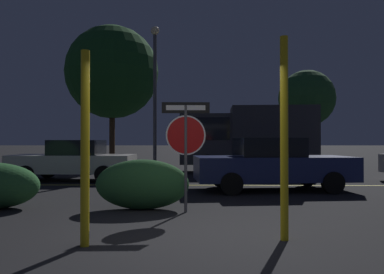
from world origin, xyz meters
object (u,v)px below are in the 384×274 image
yellow_pole_right (284,138)px  tree_1 (307,99)px  delivery_truck (245,136)px  street_lamp (155,85)px  yellow_pole_left (85,148)px  tree_0 (112,72)px  hedge_bush_2 (142,184)px  passing_car_2 (75,160)px  stop_sign (186,134)px  passing_car_3 (272,164)px

yellow_pole_right → tree_1: tree_1 is taller
delivery_truck → street_lamp: 4.71m
yellow_pole_left → tree_0: bearing=101.9°
tree_0 → street_lamp: bearing=-56.6°
hedge_bush_2 → passing_car_2: 6.59m
stop_sign → hedge_bush_2: 1.41m
delivery_truck → tree_1: 6.26m
yellow_pole_right → hedge_bush_2: bearing=135.3°
delivery_truck → tree_0: tree_0 is taller
passing_car_2 → passing_car_3: 7.09m
yellow_pole_right → passing_car_2: 9.91m
passing_car_3 → delivery_truck: size_ratio=0.77×
passing_car_2 → passing_car_3: size_ratio=0.93×
passing_car_3 → street_lamp: 7.90m
yellow_pole_right → street_lamp: street_lamp is taller
hedge_bush_2 → tree_0: size_ratio=0.24×
passing_car_2 → tree_0: bearing=3.6°
passing_car_2 → tree_0: size_ratio=0.54×
tree_1 → delivery_truck: bearing=-133.5°
stop_sign → tree_0: (-4.70, 13.86, 3.82)m
stop_sign → tree_0: tree_0 is taller
yellow_pole_right → passing_car_3: bearing=80.8°
stop_sign → yellow_pole_left: yellow_pole_left is taller
delivery_truck → passing_car_2: bearing=121.4°
street_lamp → yellow_pole_right: bearing=-74.3°
tree_0 → tree_1: bearing=0.1°
stop_sign → delivery_truck: delivery_truck is taller
passing_car_2 → tree_1: bearing=-53.3°
street_lamp → hedge_bush_2: bearing=-84.9°
yellow_pole_left → tree_1: (7.67, 16.31, 2.53)m
yellow_pole_left → tree_1: 18.20m
delivery_truck → yellow_pole_right: bearing=178.2°
passing_car_2 → street_lamp: 5.30m
passing_car_3 → yellow_pole_left: bearing=-37.8°
stop_sign → passing_car_3: bearing=52.5°
passing_car_2 → tree_0: 9.16m
yellow_pole_right → hedge_bush_2: 3.50m
yellow_pole_left → hedge_bush_2: 2.87m
passing_car_3 → tree_0: tree_0 is taller
tree_0 → passing_car_3: bearing=-55.9°
hedge_bush_2 → delivery_truck: size_ratio=0.32×
stop_sign → passing_car_3: size_ratio=0.47×
tree_0 → tree_1: tree_0 is taller
passing_car_3 → tree_1: tree_1 is taller
street_lamp → delivery_truck: bearing=4.0°
delivery_truck → tree_0: bearing=61.6°
stop_sign → yellow_pole_right: (1.48, -2.08, -0.09)m
hedge_bush_2 → tree_1: tree_1 is taller
stop_sign → hedge_bush_2: (-0.91, 0.29, -1.03)m
delivery_truck → tree_1: (4.04, 4.25, 2.21)m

